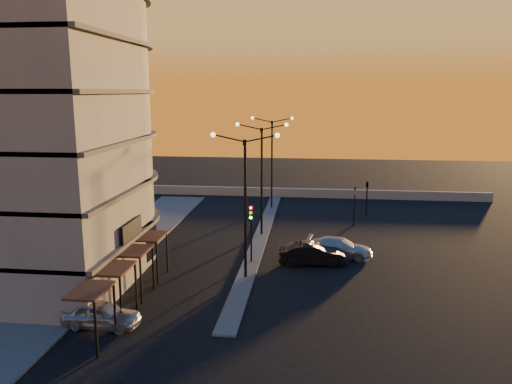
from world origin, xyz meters
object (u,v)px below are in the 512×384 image
object	(u,v)px
traffic_light_main	(251,224)
car_sedan	(312,254)
car_wagon	(339,247)
car_hatchback	(101,314)
streetlamp_mid	(262,170)

from	to	relation	value
traffic_light_main	car_sedan	size ratio (longest dim) A/B	0.90
car_sedan	car_wagon	xyz separation A→B (m)	(2.01, 1.95, -0.08)
car_hatchback	car_sedan	distance (m)	15.28
car_hatchback	streetlamp_mid	bearing A→B (deg)	-16.99
streetlamp_mid	traffic_light_main	world-z (taller)	streetlamp_mid
traffic_light_main	car_sedan	distance (m)	4.78
streetlamp_mid	traffic_light_main	size ratio (longest dim) A/B	2.24
car_hatchback	car_wagon	xyz separation A→B (m)	(12.79, 12.78, 0.01)
streetlamp_mid	car_hatchback	distance (m)	19.40
car_sedan	car_wagon	size ratio (longest dim) A/B	0.98
car_wagon	streetlamp_mid	bearing A→B (deg)	63.22
car_sedan	car_wagon	distance (m)	2.80
traffic_light_main	car_wagon	bearing A→B (deg)	20.12
car_wagon	car_hatchback	bearing A→B (deg)	145.71
traffic_light_main	car_sedan	world-z (taller)	traffic_light_main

